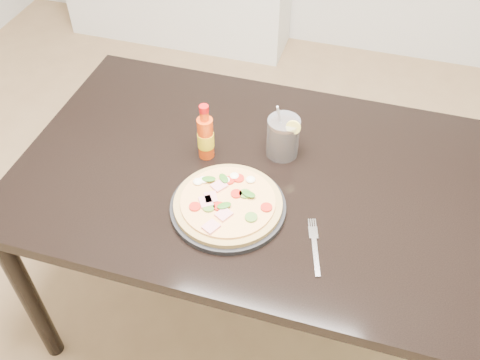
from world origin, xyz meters
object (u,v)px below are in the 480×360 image
(dining_table, at_px, (251,190))
(fork, at_px, (314,245))
(pizza, at_px, (228,202))
(cola_cup, at_px, (283,138))
(plate, at_px, (228,207))
(hot_sauce_bottle, at_px, (206,137))
(media_console, at_px, (177,0))

(dining_table, relative_size, fork, 7.55)
(pizza, bearing_deg, cola_cup, 71.20)
(plate, xyz_separation_m, hot_sauce_bottle, (-0.13, 0.19, 0.07))
(dining_table, height_order, cola_cup, cola_cup)
(hot_sauce_bottle, bearing_deg, cola_cup, 19.40)
(cola_cup, bearing_deg, hot_sauce_bottle, -160.60)
(cola_cup, xyz_separation_m, fork, (0.17, -0.32, -0.06))
(fork, bearing_deg, pizza, 151.35)
(plate, distance_m, media_console, 2.28)
(plate, xyz_separation_m, pizza, (-0.00, 0.00, 0.02))
(dining_table, distance_m, hot_sauce_bottle, 0.22)
(dining_table, distance_m, media_console, 2.12)
(plate, relative_size, fork, 1.74)
(dining_table, height_order, hot_sauce_bottle, hot_sauce_bottle)
(hot_sauce_bottle, bearing_deg, fork, -32.67)
(dining_table, relative_size, cola_cup, 7.44)
(fork, bearing_deg, hot_sauce_bottle, 131.24)
(plate, relative_size, hot_sauce_bottle, 1.70)
(hot_sauce_bottle, relative_size, cola_cup, 1.01)
(plate, bearing_deg, pizza, 136.96)
(hot_sauce_bottle, bearing_deg, plate, -55.83)
(pizza, xyz_separation_m, media_console, (-0.98, 1.99, -0.53))
(dining_table, distance_m, plate, 0.19)
(plate, height_order, cola_cup, cola_cup)
(fork, relative_size, media_console, 0.13)
(pizza, height_order, fork, pizza)
(hot_sauce_bottle, distance_m, fork, 0.46)
(hot_sauce_bottle, bearing_deg, media_console, 115.19)
(dining_table, distance_m, cola_cup, 0.19)
(plate, bearing_deg, fork, -12.33)
(cola_cup, relative_size, media_console, 0.13)
(plate, relative_size, pizza, 1.07)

